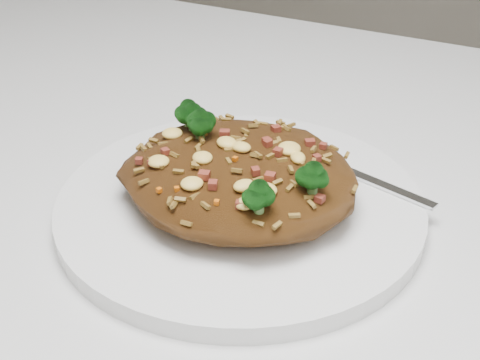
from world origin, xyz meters
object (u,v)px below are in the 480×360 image
at_px(dining_table, 226,270).
at_px(fork, 350,172).
at_px(fried_rice, 240,166).
at_px(plate, 240,205).

height_order(dining_table, fork, fork).
bearing_deg(fried_rice, dining_table, 132.10).
xyz_separation_m(dining_table, fried_rice, (0.03, -0.03, 0.13)).
bearing_deg(plate, fried_rice, -175.08).
height_order(dining_table, plate, plate).
bearing_deg(fork, plate, -117.14).
bearing_deg(dining_table, plate, -47.54).
height_order(fried_rice, fork, fried_rice).
relative_size(plate, fried_rice, 1.56).
xyz_separation_m(fried_rice, fork, (0.06, 0.07, -0.03)).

